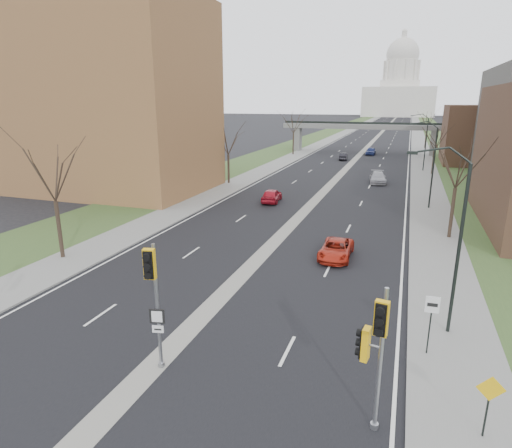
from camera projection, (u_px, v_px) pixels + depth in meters
The scene contains 29 objects.
ground at pixel (165, 354), 18.70m from camera, with size 700.00×700.00×0.00m, color black.
road_surface at pixel (382, 132), 154.67m from camera, with size 20.00×600.00×0.01m, color black.
median_strip at pixel (382, 132), 154.67m from camera, with size 1.20×600.00×0.02m, color gray.
sidewalk_right at pixel (418, 132), 150.82m from camera, with size 4.00×600.00×0.12m, color gray.
sidewalk_left at pixel (349, 131), 158.48m from camera, with size 4.00×600.00×0.12m, color gray.
grass_verge_right at pixel (436, 133), 148.91m from camera, with size 8.00×600.00×0.10m, color #2F4821.
grass_verge_left at pixel (333, 130), 160.39m from camera, with size 8.00×600.00×0.10m, color #2F4821.
apartment_building at pixel (101, 98), 51.13m from camera, with size 25.00×16.00×22.00m, color brown.
commercial_block_far at pixel (487, 135), 73.75m from camera, with size 14.00×14.00×10.00m, color #4A3222.
pedestrian_bridge at pixel (363, 130), 89.87m from camera, with size 34.00×3.00×6.45m.
capitol at pixel (400, 89), 303.61m from camera, with size 48.00×42.00×55.75m.
streetlight_near at pixel (447, 189), 18.71m from camera, with size 2.61×0.20×8.70m.
streetlight_mid at pixel (427, 140), 42.28m from camera, with size 2.61×0.20×8.70m.
streetlight_far at pixel (422, 126), 65.84m from camera, with size 2.61×0.20×8.70m.
tree_left_a at pixel (51, 164), 28.26m from camera, with size 7.20×7.20×9.40m.
tree_left_b at pixel (228, 136), 55.56m from camera, with size 6.75×6.75×8.81m.
tree_left_c at pixel (294, 120), 86.16m from camera, with size 7.65×7.65×9.99m.
tree_right_a at pixel (459, 156), 32.66m from camera, with size 7.20×7.20×9.40m.
tree_right_b at pixel (436, 135), 62.80m from camera, with size 6.30×6.30×8.22m.
tree_right_c at pixel (428, 117), 98.72m from camera, with size 7.65×7.65×9.99m.
signal_pole_median at pixel (153, 287), 16.50m from camera, with size 0.69×0.90×5.41m.
signal_pole_right at pixel (375, 341), 13.46m from camera, with size 0.88×1.03×5.17m.
speed_limit_sign at pixel (431, 315), 18.07m from camera, with size 0.58×0.07×2.69m.
warning_sign at pixel (489, 398), 13.58m from camera, with size 0.89×0.12×2.27m.
car_left_near at pixel (272, 195), 46.69m from camera, with size 1.75×4.36×1.48m, color maroon.
car_left_far at pixel (344, 156), 80.19m from camera, with size 1.39×4.00×1.32m, color black.
car_right_near at pixel (336, 249), 30.04m from camera, with size 2.09×4.53×1.26m, color #AB2212.
car_right_mid at pixel (378, 178), 57.62m from camera, with size 2.06×5.06×1.47m, color #9C9BA3.
car_right_far at pixel (371, 151), 87.83m from camera, with size 1.80×4.46×1.52m, color navy.
Camera 1 is at (9.20, -14.13, 10.66)m, focal length 30.00 mm.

